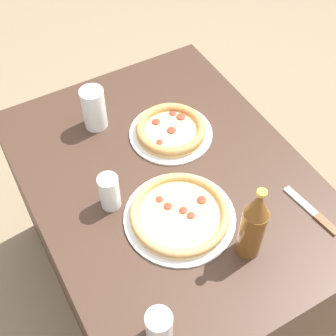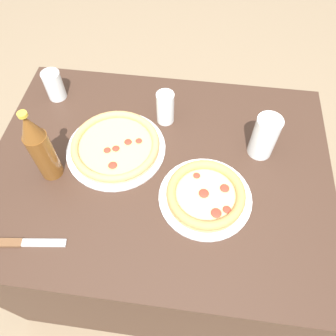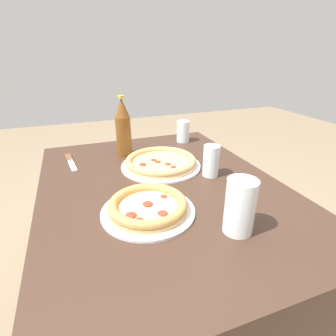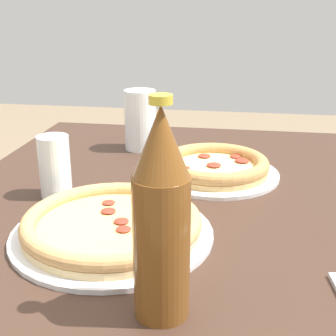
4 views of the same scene
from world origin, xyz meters
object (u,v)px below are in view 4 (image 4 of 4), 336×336
(pizza_margherita, at_px, (214,167))
(glass_lemonade, at_px, (55,168))
(pizza_salami, at_px, (112,225))
(beer_bottle, at_px, (161,218))
(glass_water, at_px, (140,122))

(pizza_margherita, relative_size, glass_lemonade, 2.32)
(pizza_salami, relative_size, beer_bottle, 1.22)
(pizza_salami, xyz_separation_m, beer_bottle, (0.18, 0.11, 0.11))
(pizza_salami, distance_m, glass_lemonade, 0.22)
(glass_lemonade, bearing_deg, glass_water, 163.50)
(glass_water, distance_m, beer_bottle, 0.68)
(pizza_margherita, bearing_deg, beer_bottle, -3.73)
(glass_water, bearing_deg, glass_lemonade, -16.50)
(pizza_salami, relative_size, glass_water, 2.16)
(beer_bottle, bearing_deg, pizza_margherita, 176.27)
(glass_lemonade, xyz_separation_m, beer_bottle, (0.33, 0.27, 0.07))
(glass_lemonade, distance_m, beer_bottle, 0.43)
(beer_bottle, bearing_deg, pizza_salami, -148.02)
(pizza_margherita, xyz_separation_m, glass_lemonade, (0.16, -0.30, 0.04))
(pizza_margherita, height_order, beer_bottle, beer_bottle)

